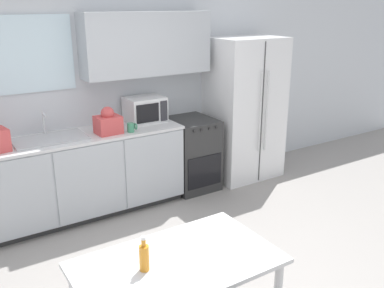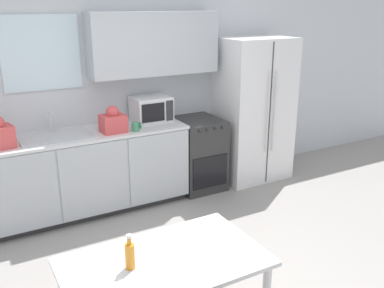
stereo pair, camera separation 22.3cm
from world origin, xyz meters
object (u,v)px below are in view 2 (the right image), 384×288
object	(u,v)px
coffee_mug	(136,127)
drink_bottle	(130,255)
oven_range	(197,154)
dining_table	(164,274)
refrigerator	(253,110)
microwave	(151,109)

from	to	relation	value
coffee_mug	drink_bottle	size ratio (longest dim) A/B	0.46
oven_range	dining_table	size ratio (longest dim) A/B	0.71
refrigerator	drink_bottle	size ratio (longest dim) A/B	8.11
microwave	drink_bottle	bearing A→B (deg)	-116.82
oven_range	refrigerator	bearing A→B (deg)	-1.74
oven_range	refrigerator	distance (m)	0.97
dining_table	oven_range	bearing A→B (deg)	55.89
refrigerator	coffee_mug	bearing A→B (deg)	-174.55
refrigerator	coffee_mug	world-z (taller)	refrigerator
oven_range	drink_bottle	xyz separation A→B (m)	(-1.80, -2.31, 0.38)
refrigerator	coffee_mug	distance (m)	1.74
microwave	coffee_mug	distance (m)	0.45
oven_range	microwave	distance (m)	0.86
coffee_mug	dining_table	xyz separation A→B (m)	(-0.69, -2.15, -0.35)
oven_range	dining_table	bearing A→B (deg)	-124.11
oven_range	drink_bottle	size ratio (longest dim) A/B	3.93
drink_bottle	dining_table	bearing A→B (deg)	-6.28
refrigerator	drink_bottle	bearing A→B (deg)	-139.08
refrigerator	dining_table	distance (m)	3.36
oven_range	coffee_mug	size ratio (longest dim) A/B	8.48
oven_range	coffee_mug	bearing A→B (deg)	-167.97
coffee_mug	dining_table	size ratio (longest dim) A/B	0.08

